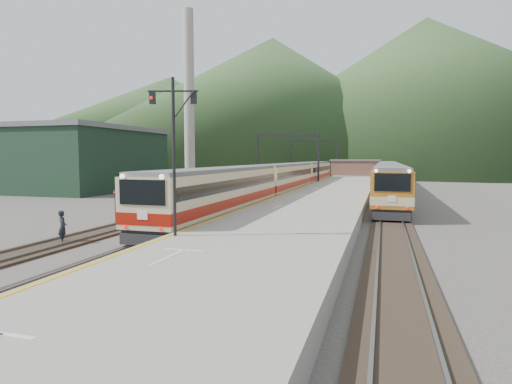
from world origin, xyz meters
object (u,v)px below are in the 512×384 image
(second_train, at_px, (388,177))
(worker, at_px, (63,227))
(signal_mast, at_px, (174,140))
(main_train, at_px, (285,179))

(second_train, bearing_deg, worker, -112.11)
(signal_mast, height_order, worker, signal_mast)
(worker, bearing_deg, main_train, -59.06)
(main_train, distance_m, second_train, 15.71)
(signal_mast, xyz_separation_m, worker, (-7.11, 1.20, -4.37))
(main_train, height_order, signal_mast, signal_mast)
(second_train, distance_m, signal_mast, 43.00)
(main_train, relative_size, worker, 34.94)
(main_train, distance_m, worker, 30.37)
(signal_mast, bearing_deg, main_train, 93.86)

